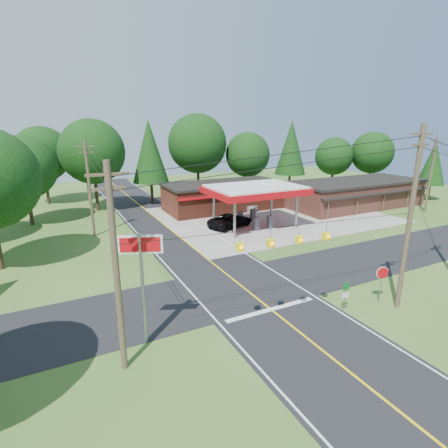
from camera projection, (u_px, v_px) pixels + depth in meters
name	position (u px, v px, depth m)	size (l,w,h in m)	color
ground	(243.00, 287.00, 25.42)	(120.00, 120.00, 0.00)	#335C20
main_highway	(243.00, 287.00, 25.42)	(8.00, 120.00, 0.02)	black
cross_road	(243.00, 287.00, 25.41)	(70.00, 7.00, 0.02)	black
lane_center_yellow	(243.00, 287.00, 25.41)	(0.15, 110.00, 0.00)	yellow
gas_canopy	(255.00, 191.00, 39.35)	(10.60, 7.40, 4.88)	gray
convenience_store	(223.00, 196.00, 48.99)	(16.40, 7.55, 3.80)	maroon
strip_building	(355.00, 193.00, 50.81)	(20.40, 8.75, 3.80)	#3E1F19
utility_pole_near_right	(410.00, 218.00, 21.06)	(1.80, 0.30, 11.50)	#473828
utility_pole_near_left	(116.00, 268.00, 15.58)	(1.80, 0.30, 10.00)	#473828
utility_pole_far_left	(89.00, 188.00, 35.99)	(1.80, 0.30, 10.00)	#473828
utility_pole_far_right	(431.00, 174.00, 46.55)	(1.80, 0.30, 10.00)	#473828
utility_pole_north	(87.00, 173.00, 51.36)	(0.30, 0.30, 9.50)	#473828
overhead_beacons	(286.00, 228.00, 18.15)	(17.04, 2.04, 1.03)	black
treeline_backdrop	(155.00, 157.00, 44.37)	(70.27, 51.59, 13.30)	#332316
suv_car	(230.00, 220.00, 40.47)	(5.63, 5.63, 1.57)	black
sedan_car	(243.00, 205.00, 48.47)	(4.50, 4.50, 1.53)	silver
big_stop_sign	(141.00, 264.00, 17.83)	(2.15, 0.96, 6.18)	gray
octagonal_stop_sign	(382.00, 276.00, 22.79)	(0.84, 0.35, 2.56)	gray
route_sign_post	(345.00, 293.00, 21.51)	(0.49, 0.09, 2.39)	gray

